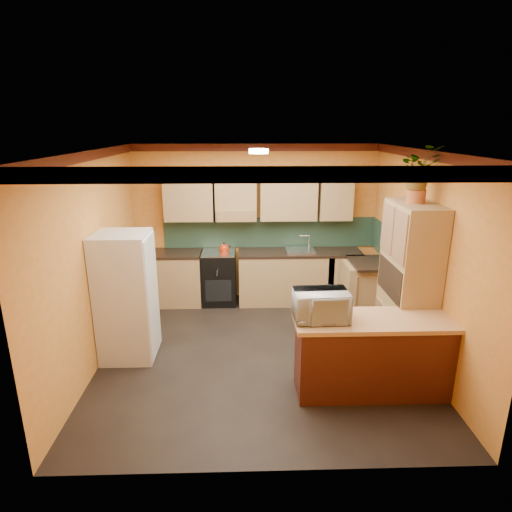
{
  "coord_description": "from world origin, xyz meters",
  "views": [
    {
      "loc": [
        -0.22,
        -5.22,
        2.98
      ],
      "look_at": [
        -0.04,
        0.45,
        1.25
      ],
      "focal_mm": 30.0,
      "sensor_mm": 36.0,
      "label": 1
    }
  ],
  "objects_px": {
    "base_cabinets_back": "(255,278)",
    "stove": "(219,277)",
    "pantry": "(408,286)",
    "microwave": "(321,305)",
    "fridge": "(126,297)",
    "breakfast_bar": "(376,357)"
  },
  "relations": [
    {
      "from": "base_cabinets_back",
      "to": "stove",
      "type": "distance_m",
      "value": 0.63
    },
    {
      "from": "pantry",
      "to": "microwave",
      "type": "height_order",
      "value": "pantry"
    },
    {
      "from": "base_cabinets_back",
      "to": "microwave",
      "type": "distance_m",
      "value": 2.87
    },
    {
      "from": "fridge",
      "to": "microwave",
      "type": "relative_size",
      "value": 2.86
    },
    {
      "from": "base_cabinets_back",
      "to": "fridge",
      "type": "bearing_deg",
      "value": -133.97
    },
    {
      "from": "stove",
      "to": "microwave",
      "type": "relative_size",
      "value": 1.53
    },
    {
      "from": "fridge",
      "to": "microwave",
      "type": "xyz_separation_m",
      "value": [
        2.38,
        -0.92,
        0.24
      ]
    },
    {
      "from": "fridge",
      "to": "stove",
      "type": "bearing_deg",
      "value": 58.33
    },
    {
      "from": "breakfast_bar",
      "to": "base_cabinets_back",
      "type": "bearing_deg",
      "value": 115.7
    },
    {
      "from": "stove",
      "to": "base_cabinets_back",
      "type": "bearing_deg",
      "value": 0.0
    },
    {
      "from": "pantry",
      "to": "breakfast_bar",
      "type": "distance_m",
      "value": 1.06
    },
    {
      "from": "base_cabinets_back",
      "to": "fridge",
      "type": "relative_size",
      "value": 2.15
    },
    {
      "from": "fridge",
      "to": "breakfast_bar",
      "type": "distance_m",
      "value": 3.2
    },
    {
      "from": "fridge",
      "to": "pantry",
      "type": "height_order",
      "value": "pantry"
    },
    {
      "from": "fridge",
      "to": "pantry",
      "type": "xyz_separation_m",
      "value": [
        3.6,
        -0.25,
        0.2
      ]
    },
    {
      "from": "stove",
      "to": "microwave",
      "type": "distance_m",
      "value": 3.07
    },
    {
      "from": "microwave",
      "to": "base_cabinets_back",
      "type": "bearing_deg",
      "value": 101.06
    },
    {
      "from": "breakfast_bar",
      "to": "stove",
      "type": "bearing_deg",
      "value": 125.43
    },
    {
      "from": "stove",
      "to": "pantry",
      "type": "xyz_separation_m",
      "value": [
        2.49,
        -2.05,
        0.59
      ]
    },
    {
      "from": "microwave",
      "to": "fridge",
      "type": "bearing_deg",
      "value": 156.57
    },
    {
      "from": "microwave",
      "to": "breakfast_bar",
      "type": "bearing_deg",
      "value": -2.32
    },
    {
      "from": "stove",
      "to": "microwave",
      "type": "xyz_separation_m",
      "value": [
        1.27,
        -2.72,
        0.64
      ]
    }
  ]
}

